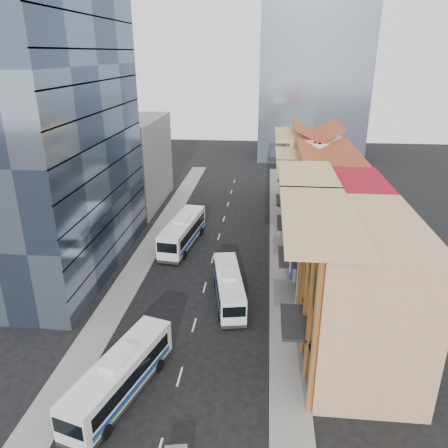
# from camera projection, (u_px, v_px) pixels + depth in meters

# --- Properties ---
(ground) EXTENTS (200.00, 200.00, 0.00)m
(ground) POSITION_uv_depth(u_px,v_px,m) (177.00, 385.00, 33.29)
(ground) COLOR black
(ground) RESTS_ON ground
(sidewalk_right) EXTENTS (3.00, 90.00, 0.15)m
(sidewalk_right) POSITION_uv_depth(u_px,v_px,m) (282.00, 262.00, 52.85)
(sidewalk_right) COLOR slate
(sidewalk_right) RESTS_ON ground
(sidewalk_left) EXTENTS (3.00, 90.00, 0.15)m
(sidewalk_left) POSITION_uv_depth(u_px,v_px,m) (145.00, 256.00, 54.41)
(sidewalk_left) COLOR slate
(sidewalk_left) RESTS_ON ground
(shophouse_tan) EXTENTS (8.00, 14.00, 12.00)m
(shophouse_tan) POSITION_uv_depth(u_px,v_px,m) (361.00, 293.00, 34.43)
(shophouse_tan) COLOR tan
(shophouse_tan) RESTS_ON ground
(shophouse_red) EXTENTS (8.00, 10.00, 12.00)m
(shophouse_red) POSITION_uv_depth(u_px,v_px,m) (339.00, 234.00, 45.55)
(shophouse_red) COLOR maroon
(shophouse_red) RESTS_ON ground
(shophouse_cream_near) EXTENTS (8.00, 9.00, 10.00)m
(shophouse_cream_near) POSITION_uv_depth(u_px,v_px,m) (327.00, 212.00, 54.71)
(shophouse_cream_near) COLOR silver
(shophouse_cream_near) RESTS_ON ground
(shophouse_cream_mid) EXTENTS (8.00, 9.00, 10.00)m
(shophouse_cream_mid) POSITION_uv_depth(u_px,v_px,m) (320.00, 191.00, 63.04)
(shophouse_cream_mid) COLOR silver
(shophouse_cream_mid) RESTS_ON ground
(shophouse_cream_far) EXTENTS (8.00, 12.00, 11.00)m
(shophouse_cream_far) POSITION_uv_depth(u_px,v_px,m) (313.00, 170.00, 72.58)
(shophouse_cream_far) COLOR silver
(shophouse_cream_far) RESTS_ON ground
(office_tower) EXTENTS (12.00, 26.00, 30.00)m
(office_tower) POSITION_uv_depth(u_px,v_px,m) (51.00, 139.00, 46.95)
(office_tower) COLOR #3A485D
(office_tower) RESTS_ON ground
(office_block_far) EXTENTS (10.00, 18.00, 14.00)m
(office_block_far) POSITION_uv_depth(u_px,v_px,m) (130.00, 162.00, 71.08)
(office_block_far) COLOR gray
(office_block_far) RESTS_ON ground
(bus_left_near) EXTENTS (5.58, 11.48, 3.59)m
(bus_left_near) POSITION_uv_depth(u_px,v_px,m) (120.00, 375.00, 31.72)
(bus_left_near) COLOR silver
(bus_left_near) RESTS_ON ground
(bus_left_far) EXTENTS (4.34, 12.55, 3.94)m
(bus_left_far) POSITION_uv_depth(u_px,v_px,m) (183.00, 231.00, 56.78)
(bus_left_far) COLOR white
(bus_left_far) RESTS_ON ground
(bus_right) EXTENTS (4.30, 10.72, 3.35)m
(bus_right) POSITION_uv_depth(u_px,v_px,m) (229.00, 286.00, 44.05)
(bus_right) COLOR white
(bus_right) RESTS_ON ground
(sedan_left) EXTENTS (2.05, 3.92, 1.27)m
(sedan_left) POSITION_uv_depth(u_px,v_px,m) (96.00, 394.00, 31.57)
(sedan_left) COLOR silver
(sedan_left) RESTS_ON ground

